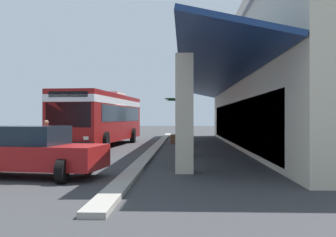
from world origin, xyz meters
TOP-DOWN VIEW (x-y plane):
  - ground at (0.00, 8.00)m, footprint 120.00×120.00m
  - curb_strip at (0.05, 3.00)m, footprint 34.07×0.50m
  - plaza_building at (0.05, 12.62)m, footprint 28.69×13.76m
  - transit_bus at (-0.42, -0.45)m, footprint 11.38×3.50m
  - parked_sedan_red at (12.44, -0.01)m, footprint 2.84×4.61m
  - pedestrian at (6.64, -1.43)m, footprint 0.65×0.38m
  - potted_palm at (-2.99, 4.14)m, footprint 1.98×1.71m

SIDE VIEW (x-z plane):
  - ground at x=0.00m, z-range 0.00..0.00m
  - curb_strip at x=0.05m, z-range 0.00..0.12m
  - potted_palm at x=-2.99m, z-range -0.83..2.22m
  - parked_sedan_red at x=12.44m, z-range 0.02..1.49m
  - pedestrian at x=6.64m, z-range 0.09..1.70m
  - transit_bus at x=-0.42m, z-range 0.18..3.52m
  - plaza_building at x=0.05m, z-range 0.00..7.27m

